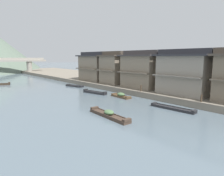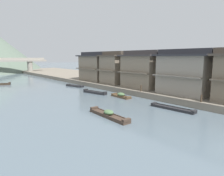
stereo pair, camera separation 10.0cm
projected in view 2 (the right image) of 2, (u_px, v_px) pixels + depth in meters
name	position (u px, v px, depth m)	size (l,w,h in m)	color
riverbank_right	(119.00, 81.00, 44.30)	(18.00, 110.00, 0.84)	slate
boat_moored_nearest	(75.00, 86.00, 38.30)	(1.98, 4.30, 0.38)	#232326
boat_moored_second	(109.00, 115.00, 18.86)	(1.21, 5.58, 0.73)	#423328
boat_moored_third	(95.00, 92.00, 30.97)	(1.68, 4.63, 0.55)	#232326
boat_moored_far	(172.00, 108.00, 21.59)	(1.31, 5.28, 0.39)	#232326
boat_midriver_drifting	(121.00, 96.00, 28.04)	(1.22, 3.56, 0.72)	brown
house_waterfront_second	(186.00, 72.00, 26.18)	(6.04, 7.53, 6.14)	gray
house_waterfront_tall	(145.00, 69.00, 32.01)	(6.79, 7.03, 6.14)	gray
house_waterfront_narrow	(116.00, 68.00, 36.82)	(6.16, 5.44, 6.14)	gray
house_waterfront_far	(96.00, 67.00, 41.57)	(6.07, 7.76, 6.14)	gray
mooring_post_dock_near	(201.00, 98.00, 21.56)	(0.20, 0.20, 0.87)	#473828
mooring_post_dock_mid	(141.00, 88.00, 28.17)	(0.20, 0.20, 0.92)	#473828
stone_bridge	(3.00, 64.00, 62.34)	(28.48, 2.40, 5.64)	gray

